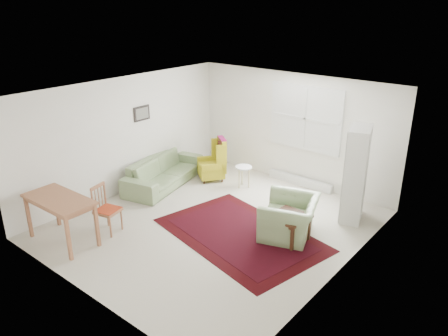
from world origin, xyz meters
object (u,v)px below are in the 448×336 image
Objects in this scene: armchair at (290,214)px; coffee_table at (289,228)px; desk at (62,220)px; sofa at (164,166)px; stool at (243,176)px; cabinet at (356,174)px; desk_chair at (108,209)px; wingback_chair at (211,159)px.

coffee_table is at bearing 10.42° from armchair.
desk is at bearing -66.92° from armchair.
armchair is 0.26m from coffee_table.
sofa reaches higher than stool.
sofa is 4.19m from cabinet.
sofa is 3.64× the size of coffee_table.
desk reaches higher than coffee_table.
armchair is at bearing -66.91° from desk_chair.
cabinet is at bearing 41.53° from wingback_chair.
coffee_table is (2.86, -1.22, -0.26)m from wingback_chair.
coffee_table is 2.44m from stool.
desk_chair is at bearing -145.98° from coffee_table.
stool reaches higher than coffee_table.
sofa is 1.82m from stool.
coffee_table is at bearing -70.37° from desk_chair.
armchair is 2.96m from wingback_chair.
desk_chair is at bearing -172.96° from sofa.
armchair reaches higher than stool.
cabinet reaches higher than armchair.
armchair is at bearing 42.69° from desk.
wingback_chair is at bearing 156.88° from coffee_table.
cabinet reaches higher than coffee_table.
sofa is at bearing -112.05° from armchair.
armchair is 2.27m from stool.
wingback_chair reaches higher than coffee_table.
stool is at bearing -26.23° from desk_chair.
sofa reaches higher than desk.
sofa is 4.42× the size of stool.
desk_chair is (0.33, 0.71, 0.03)m from desk.
cabinet is 1.38× the size of desk.
cabinet is (4.00, 1.18, 0.47)m from sofa.
sofa is 2.03× the size of armchair.
wingback_chair reaches higher than desk.
wingback_chair is 3.04m from desk_chair.
sofa is 2.28m from desk_chair.
stool is at bearing -141.38° from armchair.
wingback_chair reaches higher than sofa.
cabinet is at bearing 135.97° from armchair.
desk is at bearing -104.43° from stool.
wingback_chair is 2.03× the size of stool.
cabinet is 4.62m from desk_chair.
coffee_table is 0.67× the size of desk_chair.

